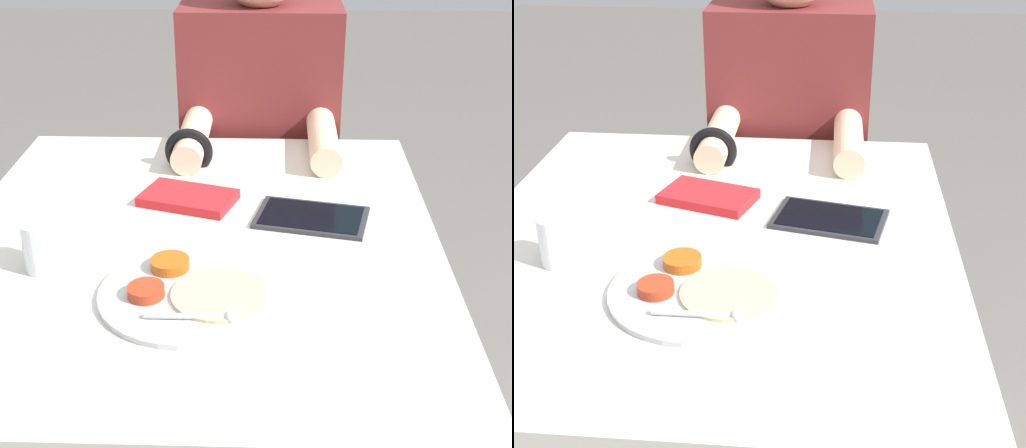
# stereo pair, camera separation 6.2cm
# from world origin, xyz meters

# --- Properties ---
(dining_table) EXTENTS (0.91, 1.04, 0.74)m
(dining_table) POSITION_xyz_m (0.00, 0.00, 0.37)
(dining_table) COLOR beige
(dining_table) RESTS_ON ground_plane
(thali_tray) EXTENTS (0.29, 0.29, 0.03)m
(thali_tray) POSITION_xyz_m (0.01, -0.19, 0.75)
(thali_tray) COLOR #B7BABF
(thali_tray) RESTS_ON dining_table
(red_notebook) EXTENTS (0.21, 0.16, 0.02)m
(red_notebook) POSITION_xyz_m (-0.03, 0.15, 0.75)
(red_notebook) COLOR silver
(red_notebook) RESTS_ON dining_table
(tablet_device) EXTENTS (0.24, 0.18, 0.01)m
(tablet_device) POSITION_xyz_m (0.22, 0.08, 0.75)
(tablet_device) COLOR #28282D
(tablet_device) RESTS_ON dining_table
(person_diner) EXTENTS (0.41, 0.49, 1.22)m
(person_diner) POSITION_xyz_m (0.10, 0.65, 0.57)
(person_diner) COLOR black
(person_diner) RESTS_ON ground_plane
(drinking_glass) EXTENTS (0.07, 0.07, 0.09)m
(drinking_glass) POSITION_xyz_m (-0.25, -0.12, 0.79)
(drinking_glass) COLOR silver
(drinking_glass) RESTS_ON dining_table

